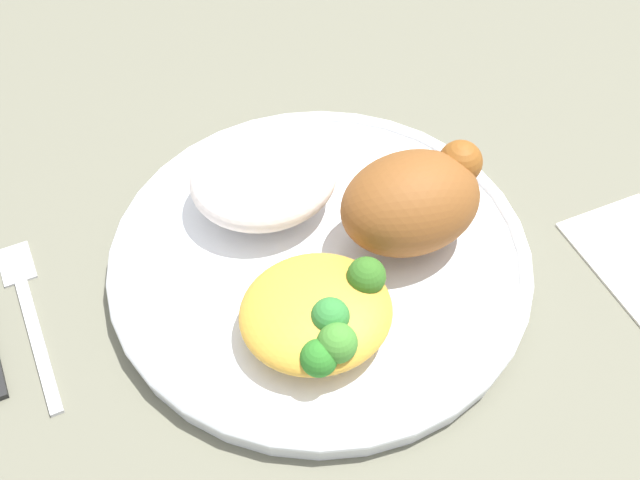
% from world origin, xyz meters
% --- Properties ---
extents(ground_plane, '(2.00, 2.00, 0.00)m').
position_xyz_m(ground_plane, '(0.00, 0.00, 0.00)').
color(ground_plane, '#646351').
extents(plate, '(0.29, 0.29, 0.02)m').
position_xyz_m(plate, '(0.00, 0.00, 0.01)').
color(plate, silver).
rests_on(plate, ground_plane).
extents(roasted_chicken, '(0.10, 0.07, 0.06)m').
position_xyz_m(roasted_chicken, '(0.06, -0.01, 0.05)').
color(roasted_chicken, brown).
rests_on(roasted_chicken, plate).
extents(rice_pile, '(0.10, 0.09, 0.04)m').
position_xyz_m(rice_pile, '(-0.02, 0.06, 0.04)').
color(rice_pile, white).
rests_on(rice_pile, plate).
extents(mac_cheese_with_broccoli, '(0.09, 0.09, 0.04)m').
position_xyz_m(mac_cheese_with_broccoli, '(-0.02, -0.06, 0.03)').
color(mac_cheese_with_broccoli, gold).
rests_on(mac_cheese_with_broccoli, plate).
extents(fork, '(0.02, 0.14, 0.01)m').
position_xyz_m(fork, '(-0.19, 0.04, 0.00)').
color(fork, silver).
rests_on(fork, ground_plane).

